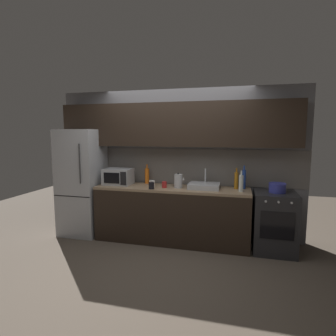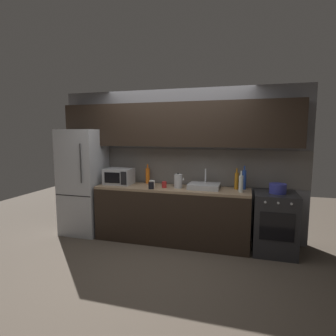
% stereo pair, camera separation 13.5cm
% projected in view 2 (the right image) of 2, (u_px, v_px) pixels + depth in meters
% --- Properties ---
extents(ground_plane, '(10.00, 10.00, 0.00)m').
position_uv_depth(ground_plane, '(154.00, 266.00, 3.63)').
color(ground_plane, '#4C4238').
extents(back_wall, '(4.21, 0.44, 2.50)m').
position_uv_depth(back_wall, '(176.00, 146.00, 4.57)').
color(back_wall, slate).
rests_on(back_wall, ground).
extents(counter_run, '(2.47, 0.60, 0.90)m').
position_uv_depth(counter_run, '(171.00, 214.00, 4.43)').
color(counter_run, black).
rests_on(counter_run, ground).
extents(refrigerator, '(0.68, 0.69, 1.83)m').
position_uv_depth(refrigerator, '(84.00, 182.00, 4.81)').
color(refrigerator, '#ADAFB5').
rests_on(refrigerator, ground).
extents(oven_range, '(0.60, 0.62, 0.90)m').
position_uv_depth(oven_range, '(275.00, 223.00, 4.00)').
color(oven_range, '#232326').
rests_on(oven_range, ground).
extents(microwave, '(0.46, 0.35, 0.27)m').
position_uv_depth(microwave, '(119.00, 176.00, 4.63)').
color(microwave, '#A8AAAF').
rests_on(microwave, counter_run).
extents(sink_basin, '(0.48, 0.38, 0.30)m').
position_uv_depth(sink_basin, '(204.00, 186.00, 4.25)').
color(sink_basin, '#ADAFB5').
rests_on(sink_basin, counter_run).
extents(kettle, '(0.17, 0.13, 0.24)m').
position_uv_depth(kettle, '(178.00, 181.00, 4.31)').
color(kettle, '#B7BABF').
rests_on(kettle, counter_run).
extents(wine_bottle_clear, '(0.07, 0.07, 0.32)m').
position_uv_depth(wine_bottle_clear, '(241.00, 183.00, 3.98)').
color(wine_bottle_clear, silver).
rests_on(wine_bottle_clear, counter_run).
extents(wine_bottle_amber, '(0.06, 0.06, 0.33)m').
position_uv_depth(wine_bottle_amber, '(237.00, 181.00, 4.21)').
color(wine_bottle_amber, '#B27019').
rests_on(wine_bottle_amber, counter_run).
extents(wine_bottle_blue, '(0.06, 0.06, 0.37)m').
position_uv_depth(wine_bottle_blue, '(244.00, 179.00, 4.19)').
color(wine_bottle_blue, '#234299').
rests_on(wine_bottle_blue, counter_run).
extents(wine_bottle_orange, '(0.07, 0.07, 0.33)m').
position_uv_depth(wine_bottle_orange, '(148.00, 175.00, 4.70)').
color(wine_bottle_orange, orange).
rests_on(wine_bottle_orange, counter_run).
extents(mug_red, '(0.08, 0.08, 0.10)m').
position_uv_depth(mug_red, '(164.00, 185.00, 4.33)').
color(mug_red, '#A82323').
rests_on(mug_red, counter_run).
extents(mug_white, '(0.09, 0.09, 0.10)m').
position_uv_depth(mug_white, '(152.00, 184.00, 4.42)').
color(mug_white, silver).
rests_on(mug_white, counter_run).
extents(mug_dark, '(0.08, 0.08, 0.11)m').
position_uv_depth(mug_dark, '(151.00, 186.00, 4.23)').
color(mug_dark, black).
rests_on(mug_dark, counter_run).
extents(cooking_pot, '(0.24, 0.24, 0.14)m').
position_uv_depth(cooking_pot, '(278.00, 188.00, 3.93)').
color(cooking_pot, '#333899').
rests_on(cooking_pot, oven_range).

